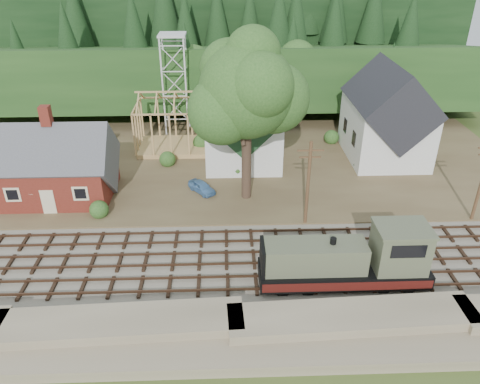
{
  "coord_description": "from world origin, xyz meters",
  "views": [
    {
      "loc": [
        -0.01,
        -29.58,
        22.55
      ],
      "look_at": [
        1.26,
        6.0,
        3.0
      ],
      "focal_mm": 35.0,
      "sensor_mm": 36.0,
      "label": 1
    }
  ],
  "objects_px": {
    "locomotive": "(351,261)",
    "patio_set": "(35,187)",
    "car_red": "(387,152)",
    "car_blue": "(202,187)"
  },
  "relations": [
    {
      "from": "car_blue",
      "to": "car_red",
      "type": "relative_size",
      "value": 0.85
    },
    {
      "from": "car_blue",
      "to": "patio_set",
      "type": "bearing_deg",
      "value": 150.42
    },
    {
      "from": "car_blue",
      "to": "patio_set",
      "type": "xyz_separation_m",
      "value": [
        -15.05,
        -2.48,
        1.57
      ]
    },
    {
      "from": "locomotive",
      "to": "patio_set",
      "type": "height_order",
      "value": "locomotive"
    },
    {
      "from": "car_red",
      "to": "patio_set",
      "type": "height_order",
      "value": "patio_set"
    },
    {
      "from": "locomotive",
      "to": "car_blue",
      "type": "xyz_separation_m",
      "value": [
        -11.23,
        14.08,
        -1.27
      ]
    },
    {
      "from": "car_blue",
      "to": "car_red",
      "type": "height_order",
      "value": "car_blue"
    },
    {
      "from": "locomotive",
      "to": "patio_set",
      "type": "relative_size",
      "value": 4.81
    },
    {
      "from": "car_red",
      "to": "patio_set",
      "type": "distance_m",
      "value": 37.37
    },
    {
      "from": "locomotive",
      "to": "car_blue",
      "type": "distance_m",
      "value": 18.06
    }
  ]
}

